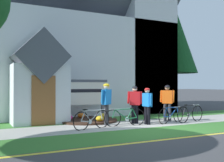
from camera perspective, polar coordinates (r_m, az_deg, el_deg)
name	(u,v)px	position (r m, az deg, el deg)	size (l,w,h in m)	color
ground	(109,118)	(14.29, -0.67, -7.65)	(140.00, 140.00, 0.00)	#3D3D3F
sidewalk_slab	(106,126)	(11.57, -1.15, -9.26)	(32.00, 2.22, 0.01)	#A8A59E
grass_verge	(133,135)	(9.72, 4.40, -10.91)	(32.00, 2.05, 0.01)	#38722D
church_lawn	(88,120)	(13.44, -4.99, -8.07)	(24.00, 1.89, 0.01)	#38722D
curb_paint_stripe	(153,141)	(8.75, 8.47, -12.04)	(28.00, 0.16, 0.01)	yellow
church_building	(62,34)	(19.06, -10.17, 9.45)	(13.05, 11.86, 14.44)	silver
church_sign	(85,93)	(13.34, -5.56, -2.54)	(2.31, 0.14, 1.96)	#474C56
flower_bed	(88,120)	(13.14, -5.03, -7.93)	(2.78, 2.78, 0.34)	#382319
bicycle_blue	(92,119)	(10.85, -4.16, -7.85)	(1.69, 0.46, 0.82)	black
bicycle_green	(171,115)	(12.75, 12.02, -6.82)	(1.71, 0.47, 0.79)	black
bicycle_red	(125,117)	(11.62, 2.69, -7.41)	(1.75, 0.37, 0.78)	black
bicycle_white	(190,113)	(13.36, 15.75, -6.43)	(1.75, 0.30, 0.84)	black
cyclist_in_orange_jersey	(106,100)	(11.78, -1.15, -3.99)	(0.62, 0.45, 1.77)	#2D2D33
cyclist_in_yellow_jersey	(135,102)	(12.30, 4.70, -4.25)	(0.52, 0.48, 1.65)	black
cyclist_in_white_jersey	(147,103)	(12.07, 7.23, -4.59)	(0.27, 0.70, 1.57)	black
cyclist_in_green_jersey	(167,100)	(13.27, 11.27, -3.86)	(0.48, 0.58, 1.69)	#2D2D33
roadside_conifer	(172,36)	(21.46, 12.30, 8.92)	(3.62, 3.62, 8.07)	#3D2D1E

